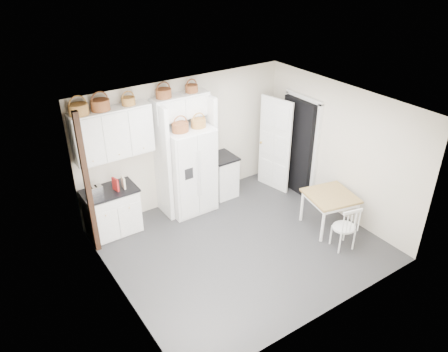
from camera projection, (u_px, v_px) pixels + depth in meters
floor at (242, 245)px, 7.90m from camera, size 4.50×4.50×0.00m
ceiling at (246, 109)px, 6.65m from camera, size 4.50×4.50×0.00m
wall_back at (185, 142)px, 8.73m from camera, size 4.50×0.00×4.50m
wall_left at (115, 226)px, 6.17m from camera, size 0.00×4.00×4.00m
wall_right at (338, 150)px, 8.37m from camera, size 0.00×4.00×4.00m
refrigerator at (189, 169)px, 8.58m from camera, size 0.91×0.73×1.77m
base_cab_left at (112, 212)px, 8.07m from camera, size 0.93×0.59×0.86m
base_cab_right at (222, 176)px, 9.27m from camera, size 0.49×0.59×0.87m
dining_table at (329, 211)px, 8.25m from camera, size 1.01×1.01×0.70m
windsor_chair at (344, 227)px, 7.66m from camera, size 0.49×0.46×0.84m
counter_left at (109, 191)px, 7.86m from camera, size 0.97×0.63×0.04m
counter_right at (222, 157)px, 9.05m from camera, size 0.53×0.63×0.04m
toaster at (94, 192)px, 7.62m from camera, size 0.27×0.16×0.19m
cookbook_red at (115, 184)px, 7.78m from camera, size 0.07×0.17×0.24m
cookbook_cream at (123, 183)px, 7.86m from camera, size 0.04×0.15×0.22m
basket_upper_a at (79, 109)px, 7.07m from camera, size 0.32×0.32×0.18m
basket_upper_b at (100, 105)px, 7.25m from camera, size 0.32×0.32×0.19m
basket_upper_c at (128, 101)px, 7.50m from camera, size 0.24×0.24×0.14m
basket_bridge_a at (164, 93)px, 7.83m from camera, size 0.29×0.29×0.16m
basket_bridge_b at (192, 89)px, 8.12m from camera, size 0.25×0.25×0.14m
basket_fridge_a at (180, 127)px, 7.95m from camera, size 0.32×0.32×0.17m
basket_fridge_b at (199, 123)px, 8.14m from camera, size 0.29×0.29×0.15m
upper_cabinet at (113, 133)px, 7.58m from camera, size 1.40×0.34×0.90m
bridge_cabinet at (180, 106)px, 8.13m from camera, size 1.12×0.34×0.45m
fridge_panel_left at (162, 162)px, 8.26m from camera, size 0.08×0.60×2.30m
fridge_panel_right at (208, 149)px, 8.76m from camera, size 0.08×0.60×2.30m
trim_post at (87, 186)px, 7.18m from camera, size 0.09×0.09×2.60m
doorway_void at (298, 146)px, 9.19m from camera, size 0.18×0.85×2.05m
door_slab at (275, 145)px, 9.26m from camera, size 0.21×0.79×2.05m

